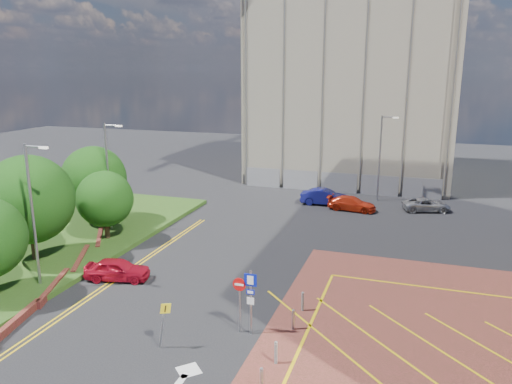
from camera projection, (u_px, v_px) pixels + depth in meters
The scene contains 18 objects.
ground at pixel (233, 343), 22.78m from camera, with size 140.00×140.00×0.00m, color black.
grass_bed at pixel (16, 251), 33.74m from camera, with size 14.00×32.00×0.30m, color #2A4A17.
retaining_wall at pixel (51, 287), 28.16m from camera, with size 6.06×20.33×0.40m.
tree_b at pixel (29, 200), 31.08m from camera, with size 5.60×5.60×6.74m.
tree_c at pixel (105, 199), 35.33m from camera, with size 4.00×4.00×4.90m.
tree_d at pixel (94, 178), 38.84m from camera, with size 5.00×5.00×6.08m.
lamp_left_near at pixel (33, 210), 27.27m from camera, with size 1.53×0.16×8.00m.
lamp_left_far at pixel (109, 172), 37.10m from camera, with size 1.53×0.16×8.00m.
lamp_back at pixel (381, 155), 46.31m from camera, with size 1.53×0.16×8.00m.
sign_cluster at pixel (246, 295), 23.13m from camera, with size 1.17×0.12×3.20m.
warning_sign at pixel (164, 320), 21.95m from camera, with size 0.64×0.40×2.25m.
bollard_row at pixel (271, 362), 20.44m from camera, with size 0.14×11.14×0.90m.
construction_building at pixel (356, 79), 57.01m from camera, with size 21.20×19.20×22.00m, color gray.
construction_fence at pixel (349, 183), 49.89m from camera, with size 21.60×0.06×2.00m, color gray.
car_red_left at pixel (117, 269), 29.44m from camera, with size 1.53×3.80×1.30m, color #B20F24.
car_blue_back at pixel (325, 197), 45.70m from camera, with size 1.54×4.41×1.45m, color navy.
car_red_back at pixel (352, 204), 43.90m from camera, with size 1.72×4.22×1.23m, color red.
car_silver_back at pixel (426, 205), 43.68m from camera, with size 1.88×4.07×1.13m, color #9C9DA3.
Camera 1 is at (7.38, -19.10, 12.18)m, focal length 35.00 mm.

